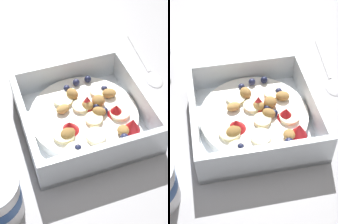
% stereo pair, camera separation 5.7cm
% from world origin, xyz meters
% --- Properties ---
extents(ground_plane, '(2.40, 2.40, 0.00)m').
position_xyz_m(ground_plane, '(0.00, 0.00, 0.00)').
color(ground_plane, '#9E9EA3').
extents(fruit_bowl, '(0.21, 0.21, 0.06)m').
position_xyz_m(fruit_bowl, '(0.01, -0.01, 0.02)').
color(fruit_bowl, white).
rests_on(fruit_bowl, ground).
extents(spoon, '(0.04, 0.17, 0.01)m').
position_xyz_m(spoon, '(-0.16, -0.10, 0.00)').
color(spoon, silver).
rests_on(spoon, ground).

